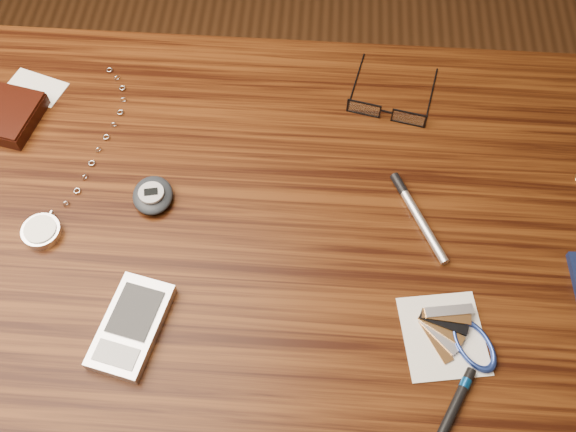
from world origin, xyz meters
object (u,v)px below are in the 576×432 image
at_px(eyeglasses, 387,110).
at_px(desk, 249,258).
at_px(pocket_watch, 45,226).
at_px(pedometer, 153,195).
at_px(notepad_keys, 458,338).
at_px(pda_phone, 131,326).
at_px(silver_pen, 415,210).

bearing_deg(eyeglasses, desk, -133.71).
bearing_deg(pocket_watch, desk, 5.66).
bearing_deg(desk, pedometer, 167.48).
bearing_deg(notepad_keys, pda_phone, -178.08).
height_order(eyeglasses, pocket_watch, eyeglasses).
relative_size(desk, notepad_keys, 7.52).
bearing_deg(eyeglasses, silver_pen, -77.88).
relative_size(eyeglasses, notepad_keys, 1.09).
bearing_deg(pocket_watch, silver_pen, 6.76).
bearing_deg(silver_pen, notepad_keys, -75.26).
distance_m(desk, pocket_watch, 0.29).
distance_m(pocket_watch, notepad_keys, 0.55).
xyz_separation_m(pedometer, notepad_keys, (0.41, -0.18, -0.01)).
bearing_deg(pocket_watch, pedometer, 22.01).
bearing_deg(pda_phone, pedometer, 92.16).
height_order(eyeglasses, silver_pen, eyeglasses).
bearing_deg(silver_pen, eyeglasses, 102.12).
distance_m(eyeglasses, pedometer, 0.37).
bearing_deg(pda_phone, eyeglasses, 48.89).
height_order(pda_phone, pedometer, pedometer).
bearing_deg(silver_pen, pedometer, -179.45).
bearing_deg(desk, pda_phone, -127.52).
relative_size(desk, pocket_watch, 3.04).
bearing_deg(pedometer, desk, -12.52).
xyz_separation_m(pocket_watch, notepad_keys, (0.54, -0.12, -0.00)).
height_order(desk, pda_phone, pda_phone).
distance_m(desk, silver_pen, 0.25).
distance_m(pda_phone, silver_pen, 0.40).
bearing_deg(pedometer, silver_pen, 0.55).
bearing_deg(eyeglasses, pda_phone, -131.11).
distance_m(pda_phone, notepad_keys, 0.40).
relative_size(notepad_keys, silver_pen, 0.96).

